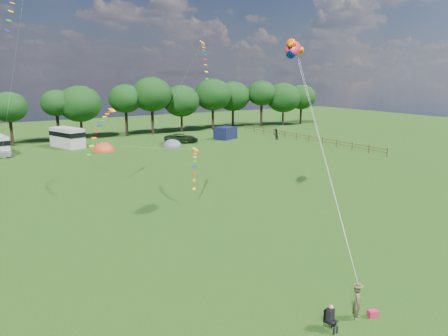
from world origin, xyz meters
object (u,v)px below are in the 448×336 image
campervan_c (67,137)px  camp_chair (330,315)px  fish_kite (292,49)px  kite_flyer (357,302)px  tent_orange (104,151)px  walker_a (276,135)px  car_d (181,138)px  tent_greyblue (172,146)px  walker_b (276,133)px

campervan_c → camp_chair: (-1.76, -55.51, -0.85)m
camp_chair → fish_kite: fish_kite is taller
kite_flyer → fish_kite: fish_kite is taller
fish_kite → tent_orange: bearing=57.6°
camp_chair → tent_orange: bearing=73.6°
walker_a → camp_chair: bearing=46.7°
car_d → tent_greyblue: size_ratio=1.75×
camp_chair → walker_b: 58.57m
campervan_c → kite_flyer: bearing=162.1°
tent_orange → tent_greyblue: (10.04, -1.58, 0.00)m
walker_a → car_d: bearing=-26.7°
kite_flyer → tent_orange: bearing=44.7°
kite_flyer → walker_a: size_ratio=0.88×
car_d → walker_b: bearing=-83.1°
walker_b → fish_kite: bearing=21.8°
car_d → kite_flyer: kite_flyer is taller
walker_a → walker_b: walker_a is taller
car_d → tent_orange: car_d is taller
tent_greyblue → walker_b: (19.55, -0.69, 0.73)m
kite_flyer → camp_chair: size_ratio=1.31×
campervan_c → walker_a: campervan_c is taller
campervan_c → camp_chair: 55.54m
fish_kite → walker_a: 40.61m
campervan_c → tent_orange: (3.56, -6.22, -1.55)m
campervan_c → walker_b: 34.23m
tent_greyblue → fish_kite: (-6.02, -33.90, 12.64)m
car_d → tent_orange: 12.80m
car_d → walker_a: bearing=-92.8°
walker_b → tent_greyblue: bearing=-32.6°
camp_chair → walker_b: walker_b is taller
tent_orange → camp_chair: bearing=-96.2°
kite_flyer → walker_b: bearing=13.7°
car_d → walker_b: walker_b is taller
kite_flyer → fish_kite: (7.65, 13.82, 11.87)m
kite_flyer → walker_b: size_ratio=1.04×
camp_chair → walker_a: (33.00, 44.66, 0.18)m
car_d → fish_kite: size_ratio=1.75×
car_d → tent_greyblue: (-2.71, -2.35, -0.73)m
car_d → walker_a: (14.92, -5.40, 0.14)m
campervan_c → kite_flyer: 55.53m
camp_chair → walker_a: 55.53m
tent_orange → tent_greyblue: 10.17m
car_d → kite_flyer: bearing=179.0°
tent_greyblue → walker_a: bearing=-9.8°
campervan_c → walker_a: size_ratio=3.62×
tent_orange → walker_a: bearing=-9.5°
kite_flyer → camp_chair: bearing=138.6°
tent_orange → tent_greyblue: size_ratio=1.10×
walker_a → tent_orange: bearing=-16.3°
camp_chair → walker_a: bearing=43.3°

